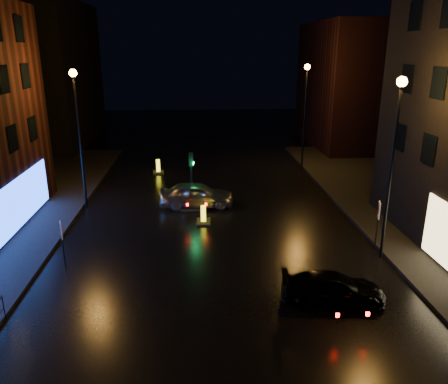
% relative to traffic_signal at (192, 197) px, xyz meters
% --- Properties ---
extents(ground, '(120.00, 120.00, 0.00)m').
position_rel_traffic_signal_xyz_m(ground, '(1.20, -14.00, -0.50)').
color(ground, black).
rests_on(ground, ground).
extents(building_far_left, '(8.00, 16.00, 14.00)m').
position_rel_traffic_signal_xyz_m(building_far_left, '(-14.80, 21.00, 6.50)').
color(building_far_left, black).
rests_on(building_far_left, ground).
extents(building_far_right, '(8.00, 14.00, 12.00)m').
position_rel_traffic_signal_xyz_m(building_far_right, '(16.20, 18.00, 5.50)').
color(building_far_right, black).
rests_on(building_far_right, ground).
extents(street_lamp_lfar, '(0.44, 0.44, 8.37)m').
position_rel_traffic_signal_xyz_m(street_lamp_lfar, '(-6.60, -0.00, 5.06)').
color(street_lamp_lfar, black).
rests_on(street_lamp_lfar, ground).
extents(street_lamp_rnear, '(0.44, 0.44, 8.37)m').
position_rel_traffic_signal_xyz_m(street_lamp_rnear, '(9.00, -8.00, 5.06)').
color(street_lamp_rnear, black).
rests_on(street_lamp_rnear, ground).
extents(street_lamp_rfar, '(0.44, 0.44, 8.37)m').
position_rel_traffic_signal_xyz_m(street_lamp_rfar, '(9.00, 8.00, 5.06)').
color(street_lamp_rfar, black).
rests_on(street_lamp_rfar, ground).
extents(traffic_signal, '(1.40, 2.40, 3.45)m').
position_rel_traffic_signal_xyz_m(traffic_signal, '(0.00, 0.00, 0.00)').
color(traffic_signal, black).
rests_on(traffic_signal, ground).
extents(silver_hatchback, '(4.61, 1.91, 1.56)m').
position_rel_traffic_signal_xyz_m(silver_hatchback, '(0.29, -0.32, 0.28)').
color(silver_hatchback, '#A3A5AB').
rests_on(silver_hatchback, ground).
extents(dark_sedan, '(4.18, 2.09, 1.16)m').
position_rel_traffic_signal_xyz_m(dark_sedan, '(5.53, -11.63, 0.08)').
color(dark_sedan, black).
rests_on(dark_sedan, ground).
extents(bollard_near, '(0.83, 1.20, 1.02)m').
position_rel_traffic_signal_xyz_m(bollard_near, '(0.67, -3.07, -0.28)').
color(bollard_near, black).
rests_on(bollard_near, ground).
extents(bollard_far, '(0.97, 1.34, 1.09)m').
position_rel_traffic_signal_xyz_m(bollard_far, '(-2.72, 7.77, -0.26)').
color(bollard_far, black).
rests_on(bollard_far, ground).
extents(road_sign_left, '(0.22, 0.52, 2.21)m').
position_rel_traffic_signal_xyz_m(road_sign_left, '(-5.71, -8.07, 1.15)').
color(road_sign_left, black).
rests_on(road_sign_left, ground).
extents(road_sign_right, '(0.23, 0.58, 2.44)m').
position_rel_traffic_signal_xyz_m(road_sign_right, '(9.10, -7.06, 1.33)').
color(road_sign_right, black).
rests_on(road_sign_right, ground).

